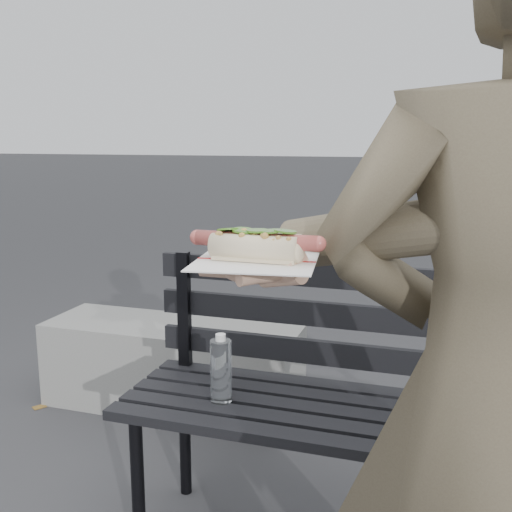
{
  "coord_description": "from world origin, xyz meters",
  "views": [
    {
      "loc": [
        0.26,
        -0.82,
        1.26
      ],
      "look_at": [
        -0.03,
        0.06,
        1.07
      ],
      "focal_mm": 42.0,
      "sensor_mm": 36.0,
      "label": 1
    }
  ],
  "objects": [
    {
      "name": "held_hotdog",
      "position": [
        0.16,
        0.13,
        1.11
      ],
      "size": [
        0.62,
        0.31,
        0.2
      ],
      "color": "brown"
    },
    {
      "name": "person",
      "position": [
        0.36,
        0.16,
        0.83
      ],
      "size": [
        0.67,
        0.5,
        1.67
      ],
      "primitive_type": "imported",
      "rotation": [
        0.0,
        0.0,
        3.32
      ],
      "color": "brown",
      "rests_on": "ground"
    },
    {
      "name": "concrete_block",
      "position": [
        -0.94,
        1.6,
        0.2
      ],
      "size": [
        1.2,
        0.4,
        0.4
      ],
      "primitive_type": "cube",
      "color": "slate",
      "rests_on": "ground"
    },
    {
      "name": "park_bench",
      "position": [
        0.08,
        0.86,
        0.52
      ],
      "size": [
        1.5,
        0.44,
        0.88
      ],
      "color": "black",
      "rests_on": "ground"
    }
  ]
}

